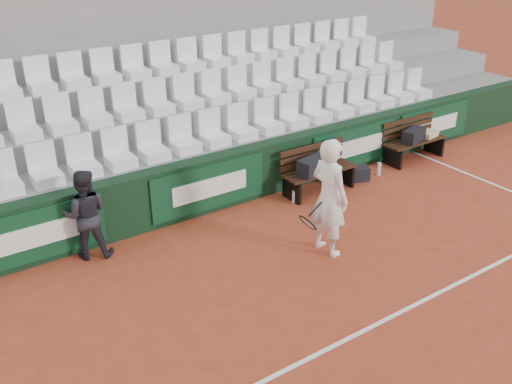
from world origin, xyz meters
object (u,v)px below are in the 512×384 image
sports_bag_right (414,135)px  bench_left (319,181)px  bench_right (414,150)px  ball_kid (85,214)px  sports_bag_left (314,165)px  sports_bag_ground (357,174)px  water_bottle_near (294,197)px  water_bottle_far (379,169)px  tennis_player (329,197)px

sports_bag_right → bench_left: bearing=-178.9°
bench_right → ball_kid: bearing=178.8°
sports_bag_left → sports_bag_ground: (1.13, 0.02, -0.46)m
sports_bag_left → sports_bag_right: size_ratio=1.21×
water_bottle_near → bench_right: bearing=3.1°
sports_bag_left → ball_kid: bearing=176.3°
bench_right → sports_bag_ground: bearing=-176.6°
sports_bag_left → water_bottle_far: (1.67, -0.05, -0.47)m
sports_bag_ground → water_bottle_near: size_ratio=1.95×
sports_bag_right → tennis_player: bearing=-155.6°
bench_left → ball_kid: ball_kid is taller
bench_right → water_bottle_near: (-3.38, -0.18, -0.11)m
sports_bag_right → ball_kid: bearing=178.5°
sports_bag_right → ball_kid: 6.99m
sports_bag_left → sports_bag_ground: size_ratio=1.54×
bench_right → water_bottle_near: size_ratio=6.43×
sports_bag_ground → sports_bag_right: bearing=2.5°
bench_left → water_bottle_near: size_ratio=6.43×
bench_right → sports_bag_left: bearing=-177.6°
bench_left → ball_kid: bearing=177.0°
water_bottle_far → ball_kid: size_ratio=0.19×
bench_left → water_bottle_near: (-0.68, -0.10, -0.11)m
bench_right → tennis_player: size_ratio=0.80×
bench_left → water_bottle_far: bearing=-3.5°
water_bottle_far → ball_kid: ball_kid is taller
bench_right → water_bottle_far: bench_right is taller
water_bottle_near → ball_kid: 3.76m
water_bottle_far → tennis_player: 3.31m
bench_left → sports_bag_right: (2.61, 0.05, 0.36)m
bench_right → water_bottle_far: (-1.21, -0.17, -0.09)m
sports_bag_left → water_bottle_far: bearing=-1.8°
sports_bag_right → ball_kid: size_ratio=0.41×
bench_left → tennis_player: (-1.28, -1.71, 0.71)m
bench_right → ball_kid: size_ratio=1.05×
bench_left → water_bottle_far: bench_left is taller
water_bottle_far → tennis_player: bearing=-149.8°
sports_bag_ground → tennis_player: bearing=-143.0°
tennis_player → bench_left: bearing=53.2°
bench_left → tennis_player: size_ratio=0.80×
sports_bag_right → sports_bag_left: bearing=-178.1°
water_bottle_near → tennis_player: tennis_player is taller
sports_bag_right → sports_bag_ground: bearing=-177.5°
bench_right → sports_bag_left: size_ratio=2.14×
tennis_player → sports_bag_ground: bearing=37.0°
sports_bag_left → sports_bag_right: bearing=1.9°
sports_bag_right → sports_bag_ground: sports_bag_right is taller
ball_kid → sports_bag_right: bearing=-158.8°
tennis_player → ball_kid: 3.66m
bench_left → sports_bag_right: size_ratio=2.59×
sports_bag_right → tennis_player: size_ratio=0.31×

